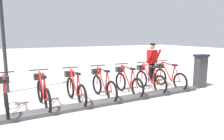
% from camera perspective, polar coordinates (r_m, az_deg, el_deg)
% --- Properties ---
extents(ground_plane, '(60.00, 60.00, 0.00)m').
position_cam_1_polar(ground_plane, '(5.81, -14.92, -11.02)').
color(ground_plane, beige).
extents(dock_rail_base, '(0.44, 10.15, 0.10)m').
position_cam_1_polar(dock_rail_base, '(5.79, -14.94, -10.55)').
color(dock_rail_base, '#47474C').
rests_on(dock_rail_base, ground).
extents(payment_kiosk, '(0.36, 0.52, 1.28)m').
position_cam_1_polar(payment_kiosk, '(8.74, 22.86, -0.10)').
color(payment_kiosk, '#38383D').
rests_on(payment_kiosk, ground).
extents(bike_docked_0, '(1.72, 0.54, 1.02)m').
position_cam_1_polar(bike_docked_0, '(8.37, 15.05, -1.72)').
color(bike_docked_0, black).
rests_on(bike_docked_0, ground).
extents(bike_docked_1, '(1.72, 0.54, 1.02)m').
position_cam_1_polar(bike_docked_1, '(7.77, 10.02, -2.39)').
color(bike_docked_1, black).
rests_on(bike_docked_1, ground).
extents(bike_docked_2, '(1.72, 0.54, 1.02)m').
position_cam_1_polar(bike_docked_2, '(7.23, 4.19, -3.14)').
color(bike_docked_2, black).
rests_on(bike_docked_2, ground).
extents(bike_docked_3, '(1.72, 0.54, 1.02)m').
position_cam_1_polar(bike_docked_3, '(6.79, -2.50, -3.96)').
color(bike_docked_3, black).
rests_on(bike_docked_3, ground).
extents(bike_docked_4, '(1.72, 0.54, 1.02)m').
position_cam_1_polar(bike_docked_4, '(6.45, -10.03, -4.81)').
color(bike_docked_4, black).
rests_on(bike_docked_4, ground).
extents(bike_docked_5, '(1.72, 0.54, 1.02)m').
position_cam_1_polar(bike_docked_5, '(6.23, -18.25, -5.65)').
color(bike_docked_5, black).
rests_on(bike_docked_5, ground).
extents(bike_docked_6, '(1.72, 0.54, 1.02)m').
position_cam_1_polar(bike_docked_6, '(6.15, -26.91, -6.40)').
color(bike_docked_6, black).
rests_on(bike_docked_6, ground).
extents(worker_near_rack, '(0.50, 0.68, 1.66)m').
position_cam_1_polar(worker_near_rack, '(9.11, 10.81, 2.36)').
color(worker_near_rack, white).
rests_on(worker_near_rack, ground).
extents(lamp_post, '(0.32, 0.32, 4.33)m').
position_cam_1_polar(lamp_post, '(8.13, -27.85, 14.02)').
color(lamp_post, '#2D2D33').
rests_on(lamp_post, ground).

